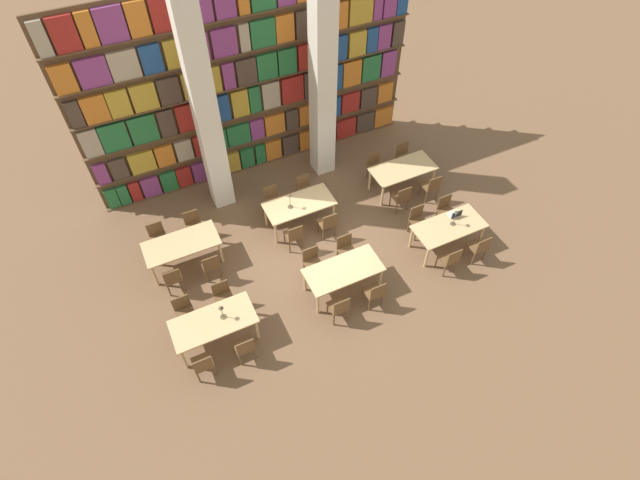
% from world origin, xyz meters
% --- Properties ---
extents(ground_plane, '(40.00, 40.00, 0.00)m').
position_xyz_m(ground_plane, '(0.00, 0.00, 0.00)').
color(ground_plane, brown).
extents(bookshelf_bank, '(9.36, 0.35, 5.50)m').
position_xyz_m(bookshelf_bank, '(-0.01, 4.07, 2.73)').
color(bookshelf_bank, brown).
rests_on(bookshelf_bank, ground_plane).
extents(pillar_left, '(0.56, 0.56, 6.00)m').
position_xyz_m(pillar_left, '(-1.58, 3.00, 3.00)').
color(pillar_left, silver).
rests_on(pillar_left, ground_plane).
extents(pillar_center, '(0.56, 0.56, 6.00)m').
position_xyz_m(pillar_center, '(1.58, 3.00, 3.00)').
color(pillar_center, silver).
rests_on(pillar_center, ground_plane).
extents(reading_table_0, '(1.84, 0.88, 0.78)m').
position_xyz_m(reading_table_0, '(-3.13, -1.26, 0.69)').
color(reading_table_0, tan).
rests_on(reading_table_0, ground_plane).
extents(chair_0, '(0.42, 0.40, 0.89)m').
position_xyz_m(chair_0, '(-3.63, -1.98, 0.49)').
color(chair_0, brown).
rests_on(chair_0, ground_plane).
extents(chair_1, '(0.42, 0.40, 0.89)m').
position_xyz_m(chair_1, '(-3.63, -0.53, 0.49)').
color(chair_1, brown).
rests_on(chair_1, ground_plane).
extents(chair_2, '(0.42, 0.40, 0.89)m').
position_xyz_m(chair_2, '(-2.69, -1.98, 0.49)').
color(chair_2, brown).
rests_on(chair_2, ground_plane).
extents(chair_3, '(0.42, 0.40, 0.89)m').
position_xyz_m(chair_3, '(-2.69, -0.53, 0.49)').
color(chair_3, brown).
rests_on(chair_3, ground_plane).
extents(desk_lamp_0, '(0.14, 0.14, 0.41)m').
position_xyz_m(desk_lamp_0, '(-2.89, -1.25, 1.05)').
color(desk_lamp_0, brown).
rests_on(desk_lamp_0, reading_table_0).
extents(reading_table_1, '(1.84, 0.88, 0.78)m').
position_xyz_m(reading_table_1, '(0.08, -1.24, 0.69)').
color(reading_table_1, tan).
rests_on(reading_table_1, ground_plane).
extents(chair_4, '(0.42, 0.40, 0.89)m').
position_xyz_m(chair_4, '(-0.40, -1.96, 0.49)').
color(chair_4, brown).
rests_on(chair_4, ground_plane).
extents(chair_5, '(0.42, 0.40, 0.89)m').
position_xyz_m(chair_5, '(-0.40, -0.52, 0.49)').
color(chair_5, brown).
rests_on(chair_5, ground_plane).
extents(chair_6, '(0.42, 0.40, 0.89)m').
position_xyz_m(chair_6, '(0.54, -1.96, 0.49)').
color(chair_6, brown).
rests_on(chair_6, ground_plane).
extents(chair_7, '(0.42, 0.40, 0.89)m').
position_xyz_m(chair_7, '(0.54, -0.52, 0.49)').
color(chair_7, brown).
rests_on(chair_7, ground_plane).
extents(reading_table_2, '(1.84, 0.88, 0.78)m').
position_xyz_m(reading_table_2, '(3.13, -1.18, 0.69)').
color(reading_table_2, tan).
rests_on(reading_table_2, ground_plane).
extents(chair_8, '(0.42, 0.40, 0.89)m').
position_xyz_m(chair_8, '(2.71, -1.90, 0.49)').
color(chair_8, brown).
rests_on(chair_8, ground_plane).
extents(chair_9, '(0.42, 0.40, 0.89)m').
position_xyz_m(chair_9, '(2.71, -0.45, 0.49)').
color(chair_9, brown).
rests_on(chair_9, ground_plane).
extents(chair_10, '(0.42, 0.40, 0.89)m').
position_xyz_m(chair_10, '(3.59, -1.90, 0.49)').
color(chair_10, brown).
rests_on(chair_10, ground_plane).
extents(chair_11, '(0.42, 0.40, 0.89)m').
position_xyz_m(chair_11, '(3.59, -0.45, 0.49)').
color(chair_11, brown).
rests_on(chair_11, ground_plane).
extents(desk_lamp_1, '(0.14, 0.14, 0.49)m').
position_xyz_m(desk_lamp_1, '(3.25, -1.17, 1.11)').
color(desk_lamp_1, brown).
rests_on(desk_lamp_1, reading_table_2).
extents(laptop, '(0.32, 0.22, 0.21)m').
position_xyz_m(laptop, '(3.46, -0.93, 0.82)').
color(laptop, silver).
rests_on(laptop, reading_table_2).
extents(reading_table_3, '(1.84, 0.88, 0.78)m').
position_xyz_m(reading_table_3, '(-3.16, 1.21, 0.69)').
color(reading_table_3, tan).
rests_on(reading_table_3, ground_plane).
extents(chair_12, '(0.42, 0.40, 0.89)m').
position_xyz_m(chair_12, '(-3.62, 0.49, 0.49)').
color(chair_12, brown).
rests_on(chair_12, ground_plane).
extents(chair_13, '(0.42, 0.40, 0.89)m').
position_xyz_m(chair_13, '(-3.62, 1.93, 0.49)').
color(chair_13, brown).
rests_on(chair_13, ground_plane).
extents(chair_14, '(0.42, 0.40, 0.89)m').
position_xyz_m(chair_14, '(-2.68, 0.49, 0.49)').
color(chair_14, brown).
rests_on(chair_14, ground_plane).
extents(chair_15, '(0.42, 0.40, 0.89)m').
position_xyz_m(chair_15, '(-2.68, 1.93, 0.49)').
color(chair_15, brown).
rests_on(chair_15, ground_plane).
extents(reading_table_4, '(1.84, 0.88, 0.78)m').
position_xyz_m(reading_table_4, '(0.02, 1.20, 0.69)').
color(reading_table_4, tan).
rests_on(reading_table_4, ground_plane).
extents(chair_16, '(0.42, 0.40, 0.89)m').
position_xyz_m(chair_16, '(-0.45, 0.47, 0.49)').
color(chair_16, brown).
rests_on(chair_16, ground_plane).
extents(chair_17, '(0.42, 0.40, 0.89)m').
position_xyz_m(chair_17, '(-0.45, 1.92, 0.49)').
color(chair_17, brown).
rests_on(chair_17, ground_plane).
extents(chair_18, '(0.42, 0.40, 0.89)m').
position_xyz_m(chair_18, '(0.51, 0.47, 0.49)').
color(chair_18, brown).
rests_on(chair_18, ground_plane).
extents(chair_19, '(0.42, 0.40, 0.89)m').
position_xyz_m(chair_19, '(0.51, 1.92, 0.49)').
color(chair_19, brown).
rests_on(chair_19, ground_plane).
extents(desk_lamp_2, '(0.14, 0.14, 0.48)m').
position_xyz_m(desk_lamp_2, '(-0.24, 1.18, 1.10)').
color(desk_lamp_2, brown).
rests_on(desk_lamp_2, reading_table_4).
extents(reading_table_5, '(1.84, 0.88, 0.78)m').
position_xyz_m(reading_table_5, '(3.23, 1.20, 0.69)').
color(reading_table_5, tan).
rests_on(reading_table_5, ground_plane).
extents(chair_20, '(0.42, 0.40, 0.89)m').
position_xyz_m(chair_20, '(2.77, 0.47, 0.49)').
color(chair_20, brown).
rests_on(chair_20, ground_plane).
extents(chair_21, '(0.42, 0.40, 0.89)m').
position_xyz_m(chair_21, '(2.77, 1.92, 0.49)').
color(chair_21, brown).
rests_on(chair_21, ground_plane).
extents(chair_22, '(0.42, 0.40, 0.89)m').
position_xyz_m(chair_22, '(3.74, 0.47, 0.49)').
color(chair_22, brown).
rests_on(chair_22, ground_plane).
extents(chair_23, '(0.42, 0.40, 0.89)m').
position_xyz_m(chair_23, '(3.74, 1.92, 0.49)').
color(chair_23, brown).
rests_on(chair_23, ground_plane).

